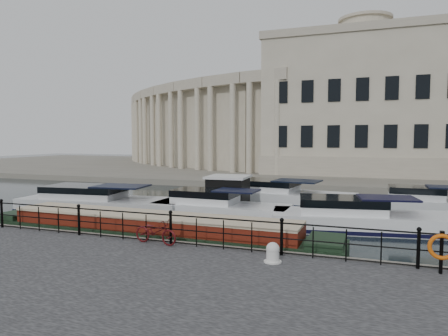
% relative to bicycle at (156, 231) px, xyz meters
% --- Properties ---
extents(ground_plane, '(160.00, 160.00, 0.00)m').
position_rel_bicycle_xyz_m(ground_plane, '(0.51, 2.42, -1.01)').
color(ground_plane, black).
rests_on(ground_plane, ground).
extents(far_bank, '(120.00, 42.00, 0.55)m').
position_rel_bicycle_xyz_m(far_bank, '(0.51, 41.42, -0.73)').
color(far_bank, '#6B665B').
rests_on(far_bank, ground_plane).
extents(railing, '(24.14, 0.14, 1.22)m').
position_rel_bicycle_xyz_m(railing, '(0.51, 0.17, 0.19)').
color(railing, black).
rests_on(railing, near_quay).
extents(civic_building, '(53.55, 31.84, 16.85)m').
position_rel_bicycle_xyz_m(civic_building, '(-0.48, 37.13, 6.03)').
color(civic_building, '#ADA38C').
rests_on(civic_building, far_bank).
extents(bicycle, '(1.80, 0.82, 0.91)m').
position_rel_bicycle_xyz_m(bicycle, '(0.00, 0.00, 0.00)').
color(bicycle, '#490D0F').
rests_on(bicycle, near_quay).
extents(mooring_bollard, '(0.55, 0.55, 0.62)m').
position_rel_bicycle_xyz_m(mooring_bollard, '(4.41, -0.66, -0.17)').
color(mooring_bollard, silver).
rests_on(mooring_bollard, near_quay).
extents(life_ring_post, '(0.74, 0.20, 1.21)m').
position_rel_bicycle_xyz_m(life_ring_post, '(9.06, -0.16, 0.30)').
color(life_ring_post, black).
rests_on(life_ring_post, near_quay).
extents(narrowboat, '(15.89, 2.41, 1.58)m').
position_rel_bicycle_xyz_m(narrowboat, '(-1.42, 2.00, -0.64)').
color(narrowboat, black).
rests_on(narrowboat, ground_plane).
extents(harbour_hut, '(3.39, 2.88, 2.20)m').
position_rel_bicycle_xyz_m(harbour_hut, '(-0.69, 9.92, -0.05)').
color(harbour_hut, '#6B665B').
rests_on(harbour_hut, ground_plane).
extents(cabin_cruisers, '(26.55, 11.01, 1.99)m').
position_rel_bicycle_xyz_m(cabin_cruisers, '(1.04, 9.84, -0.64)').
color(cabin_cruisers, silver).
rests_on(cabin_cruisers, ground_plane).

